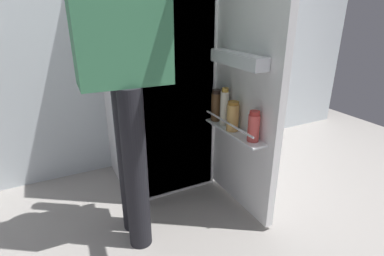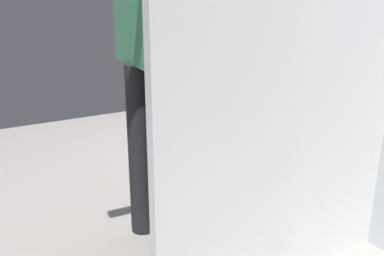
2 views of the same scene
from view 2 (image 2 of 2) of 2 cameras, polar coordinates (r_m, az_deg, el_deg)
The scene contains 2 objects.
refrigerator at distance 2.05m, azimuth 12.74°, elevation 8.54°, with size 0.67×1.18×1.80m.
person at distance 2.05m, azimuth -5.37°, elevation 13.60°, with size 0.55×0.76×1.76m.
Camera 2 is at (1.52, -0.87, 1.22)m, focal length 40.60 mm.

